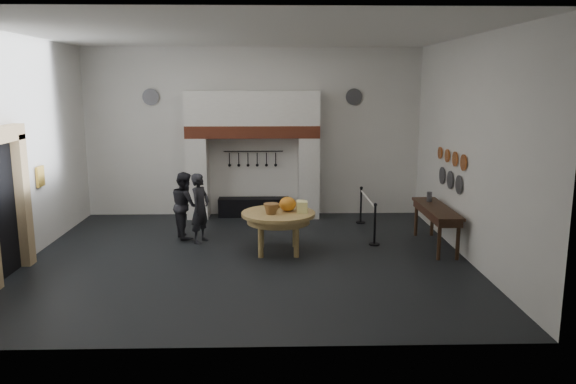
{
  "coord_description": "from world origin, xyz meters",
  "views": [
    {
      "loc": [
        0.53,
        -11.16,
        3.57
      ],
      "look_at": [
        0.84,
        0.2,
        1.35
      ],
      "focal_mm": 35.0,
      "sensor_mm": 36.0,
      "label": 1
    }
  ],
  "objects_px": {
    "work_table": "(278,214)",
    "visitor_far": "(185,205)",
    "visitor_near": "(200,208)",
    "barrier_post_near": "(375,225)",
    "side_table": "(437,208)",
    "barrier_post_far": "(361,206)",
    "iron_range": "(254,207)"
  },
  "relations": [
    {
      "from": "visitor_near",
      "to": "barrier_post_far",
      "type": "xyz_separation_m",
      "value": [
        3.91,
        1.66,
        -0.34
      ]
    },
    {
      "from": "visitor_far",
      "to": "barrier_post_far",
      "type": "distance_m",
      "value": 4.5
    },
    {
      "from": "barrier_post_near",
      "to": "barrier_post_far",
      "type": "bearing_deg",
      "value": 90.0
    },
    {
      "from": "barrier_post_near",
      "to": "barrier_post_far",
      "type": "xyz_separation_m",
      "value": [
        0.0,
        2.0,
        0.0
      ]
    },
    {
      "from": "visitor_far",
      "to": "barrier_post_far",
      "type": "height_order",
      "value": "visitor_far"
    },
    {
      "from": "visitor_far",
      "to": "barrier_post_far",
      "type": "relative_size",
      "value": 1.72
    },
    {
      "from": "iron_range",
      "to": "barrier_post_far",
      "type": "relative_size",
      "value": 2.11
    },
    {
      "from": "work_table",
      "to": "visitor_far",
      "type": "height_order",
      "value": "visitor_far"
    },
    {
      "from": "work_table",
      "to": "barrier_post_near",
      "type": "height_order",
      "value": "barrier_post_near"
    },
    {
      "from": "work_table",
      "to": "barrier_post_far",
      "type": "relative_size",
      "value": 1.74
    },
    {
      "from": "visitor_far",
      "to": "side_table",
      "type": "relative_size",
      "value": 0.71
    },
    {
      "from": "iron_range",
      "to": "barrier_post_near",
      "type": "xyz_separation_m",
      "value": [
        2.79,
        -2.84,
        0.2
      ]
    },
    {
      "from": "visitor_near",
      "to": "side_table",
      "type": "relative_size",
      "value": 0.72
    },
    {
      "from": "side_table",
      "to": "barrier_post_near",
      "type": "distance_m",
      "value": 1.39
    },
    {
      "from": "visitor_near",
      "to": "barrier_post_near",
      "type": "xyz_separation_m",
      "value": [
        3.91,
        -0.34,
        -0.34
      ]
    },
    {
      "from": "visitor_near",
      "to": "side_table",
      "type": "distance_m",
      "value": 5.25
    },
    {
      "from": "work_table",
      "to": "barrier_post_near",
      "type": "xyz_separation_m",
      "value": [
        2.15,
        0.48,
        -0.39
      ]
    },
    {
      "from": "work_table",
      "to": "visitor_near",
      "type": "xyz_separation_m",
      "value": [
        -1.76,
        0.82,
        -0.05
      ]
    },
    {
      "from": "work_table",
      "to": "barrier_post_far",
      "type": "distance_m",
      "value": 3.31
    },
    {
      "from": "iron_range",
      "to": "barrier_post_far",
      "type": "height_order",
      "value": "barrier_post_far"
    },
    {
      "from": "iron_range",
      "to": "visitor_far",
      "type": "xyz_separation_m",
      "value": [
        -1.52,
        -2.1,
        0.53
      ]
    },
    {
      "from": "visitor_near",
      "to": "visitor_far",
      "type": "height_order",
      "value": "visitor_near"
    },
    {
      "from": "work_table",
      "to": "visitor_far",
      "type": "xyz_separation_m",
      "value": [
        -2.16,
        1.22,
        -0.06
      ]
    },
    {
      "from": "visitor_near",
      "to": "barrier_post_far",
      "type": "relative_size",
      "value": 1.76
    },
    {
      "from": "side_table",
      "to": "iron_range",
      "type": "bearing_deg",
      "value": 143.63
    },
    {
      "from": "visitor_far",
      "to": "barrier_post_far",
      "type": "bearing_deg",
      "value": -95.84
    },
    {
      "from": "side_table",
      "to": "work_table",
      "type": "bearing_deg",
      "value": -175.05
    },
    {
      "from": "work_table",
      "to": "visitor_far",
      "type": "relative_size",
      "value": 1.01
    },
    {
      "from": "iron_range",
      "to": "visitor_far",
      "type": "distance_m",
      "value": 2.64
    },
    {
      "from": "iron_range",
      "to": "work_table",
      "type": "relative_size",
      "value": 1.21
    },
    {
      "from": "barrier_post_near",
      "to": "visitor_near",
      "type": "bearing_deg",
      "value": 174.98
    },
    {
      "from": "visitor_near",
      "to": "barrier_post_near",
      "type": "bearing_deg",
      "value": -71.32
    }
  ]
}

